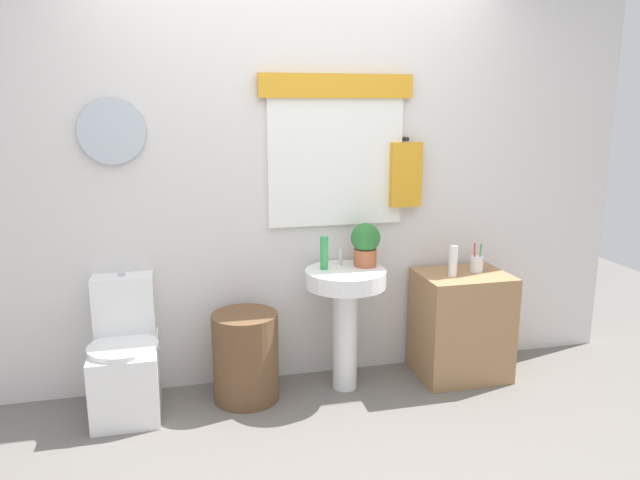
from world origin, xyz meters
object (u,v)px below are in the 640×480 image
toilet (126,361)px  laundry_hamper (246,357)px  pedestal_sink (345,301)px  potted_plant (365,243)px  soap_bottle (324,253)px  lotion_bottle (453,261)px  wooden_cabinet (461,325)px  toothbrush_cup (477,264)px

toilet → laundry_hamper: 0.68m
pedestal_sink → potted_plant: 0.37m
pedestal_sink → laundry_hamper: bearing=-180.0°
pedestal_sink → soap_bottle: size_ratio=3.80×
potted_plant → lotion_bottle: size_ratio=1.37×
toilet → potted_plant: bearing=1.0°
pedestal_sink → wooden_cabinet: bearing=-0.0°
laundry_hamper → lotion_bottle: size_ratio=2.73×
laundry_hamper → potted_plant: size_ratio=1.99×
pedestal_sink → toilet: bearing=178.4°
potted_plant → pedestal_sink: bearing=-156.8°
lotion_bottle → toothbrush_cup: bearing=17.2°
toilet → toothbrush_cup: bearing=-0.4°
toilet → wooden_cabinet: (2.05, -0.04, 0.05)m
wooden_cabinet → lotion_bottle: bearing=-157.6°
toothbrush_cup → wooden_cabinet: bearing=-168.4°
toilet → lotion_bottle: 2.02m
toilet → pedestal_sink: toilet is taller
pedestal_sink → toothbrush_cup: toothbrush_cup is taller
toilet → lotion_bottle: size_ratio=4.01×
wooden_cabinet → toothbrush_cup: size_ratio=3.68×
potted_plant → lotion_bottle: 0.56m
toilet → toothbrush_cup: 2.20m
pedestal_sink → wooden_cabinet: 0.80m
laundry_hamper → pedestal_sink: 0.68m
toilet → laundry_hamper: bearing=-3.0°
pedestal_sink → lotion_bottle: size_ratio=3.88×
soap_bottle → toothbrush_cup: soap_bottle is taller
toilet → potted_plant: (1.42, 0.02, 0.60)m
pedestal_sink → soap_bottle: soap_bottle is taller
laundry_hamper → wooden_cabinet: 1.38m
laundry_hamper → toothbrush_cup: (1.48, 0.02, 0.47)m
lotion_bottle → wooden_cabinet: bearing=22.4°
laundry_hamper → pedestal_sink: size_ratio=0.70×
toothbrush_cup → soap_bottle: bearing=178.3°
laundry_hamper → wooden_cabinet: (1.38, 0.00, 0.08)m
pedestal_sink → wooden_cabinet: size_ratio=1.11×
wooden_cabinet → toothbrush_cup: 0.40m
wooden_cabinet → toothbrush_cup: toothbrush_cup is taller
soap_bottle → toothbrush_cup: bearing=-1.7°
potted_plant → toothbrush_cup: potted_plant is taller
toilet → pedestal_sink: (1.28, -0.04, 0.26)m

